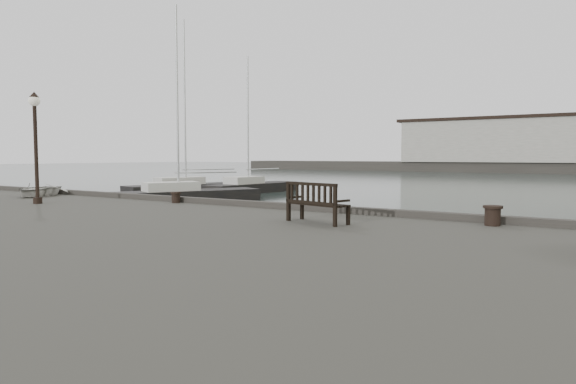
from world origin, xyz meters
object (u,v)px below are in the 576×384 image
at_px(bollard_right, 493,216).
at_px(dinghy, 38,190).
at_px(yacht_c, 186,198).
at_px(yacht_d, 252,190).
at_px(bollard_left, 176,197).
at_px(yacht_b, 192,190).
at_px(lamp_post, 35,132).
at_px(bench, 317,210).

xyz_separation_m(bollard_right, dinghy, (-16.82, -0.79, 0.03)).
distance_m(yacht_c, yacht_d, 10.05).
bearing_deg(dinghy, bollard_left, -24.88).
bearing_deg(dinghy, yacht_b, 86.22).
bearing_deg(bollard_right, lamp_post, -169.30).
height_order(bench, lamp_post, lamp_post).
height_order(bench, dinghy, bench).
relative_size(bollard_left, yacht_b, 0.02).
relative_size(bench, dinghy, 0.68).
bearing_deg(bollard_left, yacht_c, 133.59).
bearing_deg(bollard_right, yacht_c, 149.75).
xyz_separation_m(bench, bollard_right, (3.57, 1.78, -0.07)).
relative_size(dinghy, yacht_b, 0.17).
relative_size(bollard_right, yacht_d, 0.04).
bearing_deg(yacht_c, dinghy, -43.03).
distance_m(bollard_left, yacht_c, 18.07).
xyz_separation_m(lamp_post, dinghy, (-3.03, 1.81, -2.10)).
xyz_separation_m(bench, yacht_b, (-24.41, 21.14, -1.61)).
relative_size(bollard_left, dinghy, 0.15).
xyz_separation_m(bench, bollard_left, (-6.60, 1.90, -0.11)).
bearing_deg(yacht_d, yacht_b, -128.86).
xyz_separation_m(bollard_left, yacht_d, (-14.27, 22.92, -1.51)).
distance_m(bench, dinghy, 13.28).
distance_m(bollard_right, yacht_c, 26.19).
xyz_separation_m(bollard_right, yacht_b, (-27.98, 19.36, -1.54)).
bearing_deg(dinghy, bench, -37.00).
xyz_separation_m(bollard_left, yacht_b, (-17.81, 19.24, -1.50)).
bearing_deg(yacht_b, bench, -24.37).
distance_m(bollard_right, dinghy, 16.83).
distance_m(bollard_right, yacht_b, 34.06).
bearing_deg(bench, yacht_c, 155.02).
relative_size(bench, yacht_b, 0.11).
height_order(dinghy, yacht_c, yacht_c).
distance_m(yacht_b, yacht_c, 8.21).
bearing_deg(bollard_right, yacht_b, 145.31).
bearing_deg(yacht_c, bench, -13.65).
height_order(lamp_post, yacht_d, yacht_d).
xyz_separation_m(dinghy, yacht_d, (-7.62, 23.84, -1.59)).
xyz_separation_m(bollard_left, dinghy, (-6.65, -0.92, 0.07)).
bearing_deg(yacht_c, yacht_b, 155.59).
xyz_separation_m(bollard_left, lamp_post, (-3.62, -2.73, 2.18)).
distance_m(bollard_right, lamp_post, 14.19).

